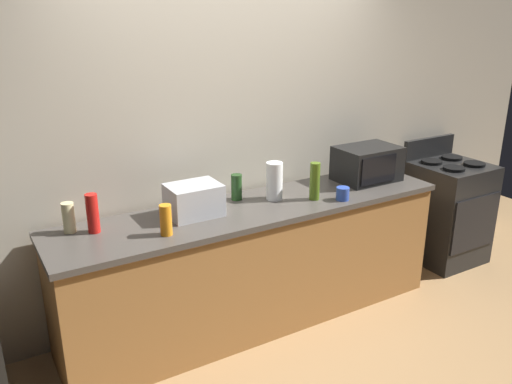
% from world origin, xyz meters
% --- Properties ---
extents(ground_plane, '(8.00, 8.00, 0.00)m').
position_xyz_m(ground_plane, '(0.00, 0.00, 0.00)').
color(ground_plane, '#A87F51').
extents(back_wall, '(6.40, 0.10, 2.70)m').
position_xyz_m(back_wall, '(0.00, 0.81, 1.35)').
color(back_wall, '#B2A893').
rests_on(back_wall, ground_plane).
extents(counter_run, '(2.84, 0.64, 0.90)m').
position_xyz_m(counter_run, '(0.00, 0.40, 0.45)').
color(counter_run, '#9E6B38').
rests_on(counter_run, ground_plane).
extents(stove_range, '(0.60, 0.61, 1.08)m').
position_xyz_m(stove_range, '(2.00, 0.40, 0.46)').
color(stove_range, black).
rests_on(stove_range, ground_plane).
extents(microwave, '(0.48, 0.35, 0.27)m').
position_xyz_m(microwave, '(1.04, 0.45, 1.04)').
color(microwave, black).
rests_on(microwave, counter_run).
extents(toaster_oven, '(0.34, 0.26, 0.21)m').
position_xyz_m(toaster_oven, '(-0.44, 0.46, 1.01)').
color(toaster_oven, '#B7BABF').
rests_on(toaster_oven, counter_run).
extents(paper_towel_roll, '(0.12, 0.12, 0.27)m').
position_xyz_m(paper_towel_roll, '(0.18, 0.45, 1.04)').
color(paper_towel_roll, white).
rests_on(paper_towel_roll, counter_run).
extents(bottle_wine, '(0.08, 0.08, 0.19)m').
position_xyz_m(bottle_wine, '(-0.05, 0.58, 0.99)').
color(bottle_wine, '#1E3F19').
rests_on(bottle_wine, counter_run).
extents(bottle_hot_sauce, '(0.07, 0.07, 0.24)m').
position_xyz_m(bottle_hot_sauce, '(-1.08, 0.51, 1.02)').
color(bottle_hot_sauce, red).
rests_on(bottle_hot_sauce, counter_run).
extents(bottle_olive_oil, '(0.07, 0.07, 0.27)m').
position_xyz_m(bottle_olive_oil, '(0.42, 0.30, 1.03)').
color(bottle_olive_oil, '#4C6B19').
rests_on(bottle_olive_oil, counter_run).
extents(bottle_dish_soap, '(0.07, 0.07, 0.19)m').
position_xyz_m(bottle_dish_soap, '(-0.71, 0.25, 1.00)').
color(bottle_dish_soap, orange).
rests_on(bottle_dish_soap, counter_run).
extents(bottle_hand_soap, '(0.07, 0.07, 0.19)m').
position_xyz_m(bottle_hand_soap, '(-1.20, 0.59, 0.99)').
color(bottle_hand_soap, beige).
rests_on(bottle_hand_soap, counter_run).
extents(mug_blue, '(0.09, 0.09, 0.09)m').
position_xyz_m(mug_blue, '(0.59, 0.19, 0.95)').
color(mug_blue, '#2D4CB2').
rests_on(mug_blue, counter_run).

